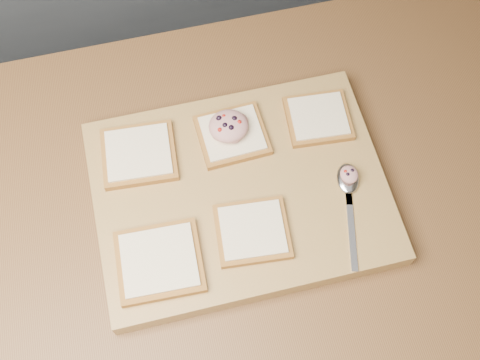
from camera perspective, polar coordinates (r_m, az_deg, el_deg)
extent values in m
plane|color=#515459|center=(1.88, -3.38, -14.09)|extent=(4.00, 4.00, 0.00)
cube|color=slate|center=(1.47, -4.27, -10.88)|extent=(1.90, 0.75, 0.84)
cube|color=brown|center=(1.04, -5.93, -4.65)|extent=(2.00, 0.80, 0.06)
cube|color=#A58546|center=(1.01, 0.00, -1.18)|extent=(0.48, 0.37, 0.04)
cube|color=olive|center=(1.03, -9.56, 2.38)|extent=(0.13, 0.12, 0.01)
cube|color=#FFF1C2|center=(1.02, -9.63, 2.61)|extent=(0.11, 0.10, 0.00)
cube|color=olive|center=(1.03, -0.75, 4.26)|extent=(0.12, 0.11, 0.01)
cube|color=#FFF1C2|center=(1.03, -0.75, 4.49)|extent=(0.10, 0.09, 0.00)
cube|color=olive|center=(1.06, 7.42, 5.81)|extent=(0.12, 0.11, 0.01)
cube|color=#FFF1C2|center=(1.05, 7.47, 6.03)|extent=(0.10, 0.09, 0.00)
cube|color=olive|center=(0.95, -7.64, -7.69)|extent=(0.14, 0.13, 0.01)
cube|color=#FFF1C2|center=(0.94, -7.71, -7.52)|extent=(0.12, 0.11, 0.00)
cube|color=olive|center=(0.96, 1.18, -4.92)|extent=(0.12, 0.11, 0.01)
cube|color=#FFF1C2|center=(0.95, 1.19, -4.75)|extent=(0.11, 0.10, 0.00)
ellipsoid|color=tan|center=(1.01, -1.10, 5.14)|extent=(0.07, 0.06, 0.03)
sphere|color=black|center=(1.01, -0.54, 5.83)|extent=(0.01, 0.01, 0.01)
sphere|color=black|center=(1.01, -2.01, 5.87)|extent=(0.01, 0.01, 0.01)
sphere|color=black|center=(1.00, -0.84, 4.98)|extent=(0.01, 0.01, 0.01)
sphere|color=black|center=(1.00, -1.43, 5.20)|extent=(0.01, 0.01, 0.01)
sphere|color=#A5140C|center=(1.00, -0.06, 5.51)|extent=(0.01, 0.01, 0.01)
sphere|color=#A5140C|center=(1.01, -1.53, 6.04)|extent=(0.01, 0.01, 0.01)
sphere|color=#A5140C|center=(1.00, -1.92, 4.78)|extent=(0.01, 0.01, 0.01)
ellipsoid|color=silver|center=(1.01, 10.18, 0.16)|extent=(0.05, 0.06, 0.01)
cube|color=silver|center=(1.00, 10.26, -1.40)|extent=(0.02, 0.04, 0.00)
cube|color=silver|center=(0.98, 10.52, -4.62)|extent=(0.04, 0.14, 0.00)
ellipsoid|color=tan|center=(1.00, 10.31, 0.52)|extent=(0.03, 0.03, 0.02)
sphere|color=black|center=(0.99, 10.59, 0.88)|extent=(0.01, 0.01, 0.01)
sphere|color=black|center=(0.99, 10.19, 0.53)|extent=(0.01, 0.01, 0.01)
sphere|color=#A5140C|center=(0.99, 9.98, 0.80)|extent=(0.01, 0.01, 0.01)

